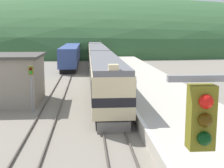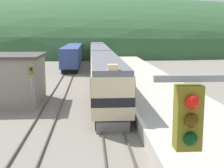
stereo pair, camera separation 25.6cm
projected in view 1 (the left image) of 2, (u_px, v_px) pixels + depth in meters
name	position (u px, v px, depth m)	size (l,w,h in m)	color
track_main	(95.00, 59.00, 71.97)	(1.52, 180.00, 0.16)	#4C443D
track_siding	(74.00, 60.00, 71.60)	(1.52, 180.00, 0.16)	#4C443D
platform	(128.00, 68.00, 52.64)	(7.15, 140.00, 0.95)	#BCB5A5
distant_hills	(92.00, 48.00, 121.65)	(236.40, 106.38, 37.32)	#335B33
station_shed	(5.00, 79.00, 28.56)	(6.81, 6.50, 4.47)	gray
express_train_lead_car	(105.00, 77.00, 29.31)	(2.86, 19.98, 4.46)	black
carriage_second	(98.00, 58.00, 51.20)	(2.85, 22.34, 4.10)	black
carriage_third	(94.00, 49.00, 74.02)	(2.85, 22.34, 4.10)	black
carriage_fourth	(93.00, 45.00, 96.84)	(2.85, 22.34, 4.10)	black
siding_train	(73.00, 53.00, 65.22)	(2.90, 37.41, 3.88)	black
signal_post_siding	(31.00, 79.00, 24.91)	(0.36, 0.42, 3.86)	gray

